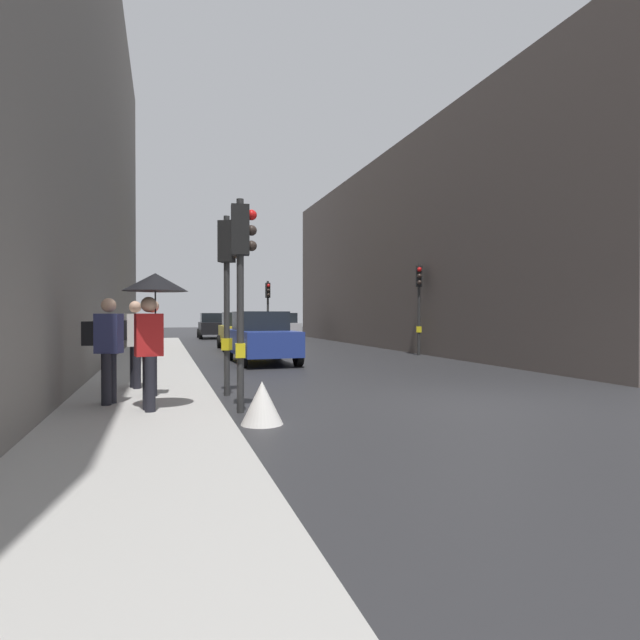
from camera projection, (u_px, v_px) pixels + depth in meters
ground_plane at (479, 404)px, 9.46m from camera, size 120.00×120.00×0.00m
sidewalk_kerb at (150, 374)px, 13.45m from camera, size 2.57×40.00×0.16m
building_facade_right at (484, 256)px, 27.07m from camera, size 12.00×28.95×9.50m
traffic_light_near_left at (242, 265)px, 8.59m from camera, size 0.44×0.27×3.59m
traffic_light_far_median at (268, 301)px, 28.60m from camera, size 0.24×0.43×3.53m
traffic_light_mid_street at (419, 292)px, 20.74m from camera, size 0.34×0.45×3.73m
traffic_light_near_right at (228, 272)px, 10.39m from camera, size 0.45×0.36×3.66m
car_blue_van at (261, 337)px, 17.45m from camera, size 2.13×4.26×1.76m
car_yellow_taxi at (241, 331)px, 24.14m from camera, size 2.07×4.23×1.76m
car_dark_suv at (213, 326)px, 35.76m from camera, size 2.09×4.23×1.76m
car_silver_hatchback at (282, 327)px, 33.27m from camera, size 2.13×4.26×1.76m
pedestrian_with_umbrella at (153, 303)px, 7.95m from camera, size 1.00×1.00×2.14m
pedestrian_with_grey_backpack at (106, 344)px, 8.52m from camera, size 0.66×0.45×1.77m
pedestrian_with_black_backpack at (133, 339)px, 10.36m from camera, size 0.65×0.45×1.77m
pedestrian_in_red_jacket at (152, 343)px, 9.43m from camera, size 0.40×0.36×1.77m
warning_sign_triangle at (262, 403)px, 7.70m from camera, size 0.64×0.64×0.65m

